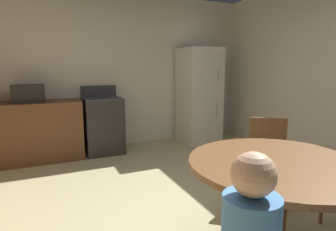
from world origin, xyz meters
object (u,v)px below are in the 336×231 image
object	(u,v)px
oven_range	(103,125)
refrigerator	(199,96)
chair_northeast	(267,154)
dining_table	(278,182)
microwave	(29,93)

from	to	relation	value
oven_range	refrigerator	size ratio (longest dim) A/B	0.62
chair_northeast	refrigerator	bearing A→B (deg)	-153.43
oven_range	dining_table	bearing A→B (deg)	-79.73
refrigerator	dining_table	size ratio (longest dim) A/B	1.40
refrigerator	microwave	distance (m)	2.87
oven_range	microwave	world-z (taller)	microwave
microwave	dining_table	bearing A→B (deg)	-62.74
refrigerator	oven_range	bearing A→B (deg)	178.29
oven_range	dining_table	world-z (taller)	oven_range
oven_range	chair_northeast	size ratio (longest dim) A/B	1.26
oven_range	chair_northeast	world-z (taller)	oven_range
oven_range	microwave	distance (m)	1.21
oven_range	dining_table	distance (m)	3.25
chair_northeast	oven_range	bearing A→B (deg)	-113.12
microwave	oven_range	bearing A→B (deg)	0.19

